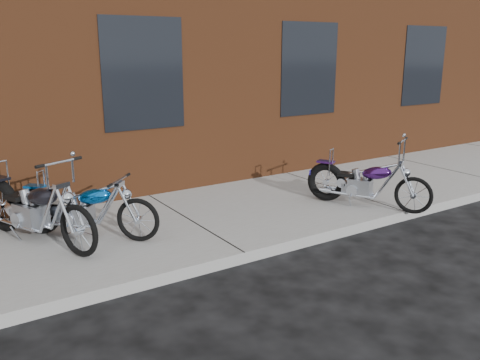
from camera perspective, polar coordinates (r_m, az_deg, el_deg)
ground at (r=6.42m, az=0.54°, el=-9.38°), size 120.00×120.00×0.00m
sidewalk at (r=7.60m, az=-5.72°, el=-4.95°), size 22.00×3.00×0.15m
chopper_purple at (r=8.29m, az=13.83°, el=-0.48°), size 1.01×1.83×1.13m
chopper_blue at (r=7.05m, az=-17.16°, el=-3.33°), size 1.53×1.49×0.89m
chopper_third at (r=7.08m, az=-22.05°, el=-3.31°), size 1.00×2.15×1.16m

